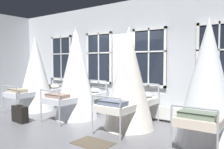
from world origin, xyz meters
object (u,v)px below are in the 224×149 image
cot_second (76,74)px  cot_fourth (208,83)px  cot_third (129,79)px  cot_first (36,74)px  suitcase_dark (20,114)px

cot_second → cot_fourth: 3.67m
cot_second → cot_third: 1.80m
cot_fourth → cot_second: bearing=89.1°
cot_third → cot_fourth: (1.87, -0.04, 0.02)m
cot_third → cot_fourth: size_ratio=0.99×
cot_third → cot_first: bearing=90.5°
cot_third → suitcase_dark: bearing=116.1°
cot_first → cot_third: bearing=-88.4°
cot_second → suitcase_dark: 1.88m
cot_first → cot_second: 1.88m
cot_second → suitcase_dark: (-0.86, -1.29, -1.07)m
cot_second → suitcase_dark: size_ratio=4.67×
suitcase_dark → cot_first: bearing=133.3°
cot_second → cot_third: cot_second is taller
cot_third → suitcase_dark: (-2.65, -1.34, -0.99)m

